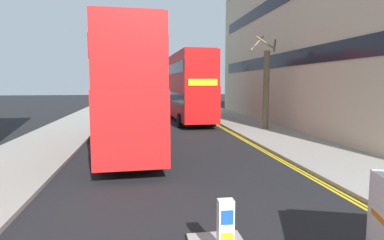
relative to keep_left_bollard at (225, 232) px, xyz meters
name	(u,v)px	position (x,y,z in m)	size (l,w,h in m)	color
sidewalk_right	(281,138)	(6.50, 12.16, -0.54)	(4.00, 80.00, 0.14)	gray
sidewalk_left	(44,145)	(-6.50, 12.16, -0.54)	(4.00, 80.00, 0.14)	gray
kerb_line_outer	(259,147)	(4.40, 10.16, -0.60)	(0.10, 56.00, 0.01)	yellow
kerb_line_inner	(256,147)	(4.24, 10.16, -0.60)	(0.10, 56.00, 0.01)	yellow
keep_left_bollard	(225,232)	(0.00, 0.00, 0.00)	(0.36, 0.28, 1.11)	silver
double_decker_bus_away	(129,88)	(-2.05, 10.36, 2.42)	(3.18, 10.91, 5.64)	red
double_decker_bus_oncoming	(188,86)	(2.37, 21.42, 2.42)	(3.13, 10.90, 5.64)	#B20F0F
street_tree_near	(212,86)	(6.37, 30.56, 2.33)	(1.61, 1.87, 6.11)	#6B6047
street_tree_mid	(266,87)	(6.87, 15.65, 2.38)	(1.83, 2.11, 6.39)	#6B6047
townhouse_terrace_right	(331,43)	(13.50, 18.94, 5.82)	(10.08, 28.00, 12.85)	beige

